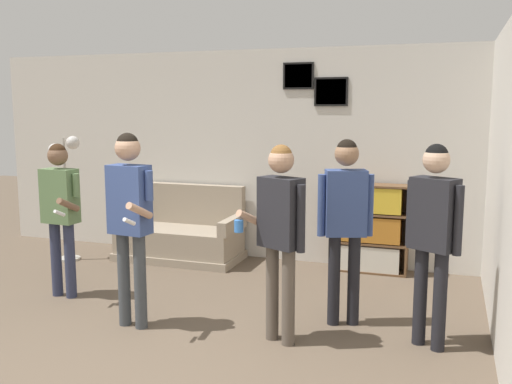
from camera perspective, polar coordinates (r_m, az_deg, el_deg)
The scene contains 10 objects.
wall_back at distance 7.41m, azimuth 0.62°, elevation 3.69°, with size 7.85×0.08×2.70m.
wall_right at distance 5.15m, azimuth 23.62°, elevation 0.80°, with size 0.06×6.18×2.70m.
couch at distance 7.56m, azimuth -7.48°, elevation -4.32°, with size 1.61×0.80×0.95m.
bookshelf at distance 7.00m, azimuth 11.27°, elevation -3.58°, with size 0.91×0.30×1.07m.
floor_lamp at distance 7.68m, azimuth -18.55°, elevation 1.90°, with size 0.45×0.28×1.62m.
person_player_foreground_left at distance 6.20m, azimuth -19.01°, elevation -1.19°, with size 0.50×0.45×1.61m.
person_player_foreground_center at distance 5.15m, azimuth -12.54°, elevation -1.61°, with size 0.50×0.50×1.76m.
person_watcher_holding_cup at distance 4.71m, azimuth 2.45°, elevation -3.09°, with size 0.58×0.36×1.68m.
person_spectator_near_bookshelf at distance 5.15m, azimuth 8.93°, elevation -2.01°, with size 0.48×0.31×1.70m.
person_spectator_far_right at distance 4.82m, azimuth 17.31°, elevation -3.12°, with size 0.44×0.35×1.69m.
Camera 1 is at (2.31, -3.20, 1.98)m, focal length 40.00 mm.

